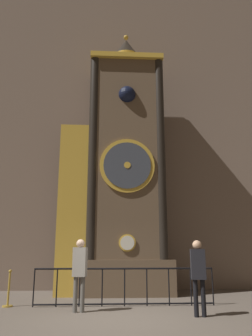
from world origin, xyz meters
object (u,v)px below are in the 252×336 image
Objects in this scene: visitor_far at (198,270)px; stanchion_post at (8,295)px; visitor_near at (80,267)px; clock_tower at (118,172)px.

stanchion_post is at bearing 168.86° from visitor_far.
stanchion_post is at bearing 166.77° from visitor_near.
stanchion_post is at bearing -144.77° from clock_tower.
visitor_far is at bearing -2.72° from visitor_near.
clock_tower reaches higher than stanchion_post.
clock_tower is 5.71× the size of visitor_near.
visitor_far reaches higher than stanchion_post.
clock_tower reaches higher than visitor_far.
visitor_far is (1.83, -3.80, -3.24)m from clock_tower.
visitor_far is at bearing -64.32° from clock_tower.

